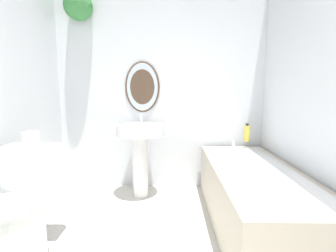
% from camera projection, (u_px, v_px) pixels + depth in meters
% --- Properties ---
extents(wall_back, '(2.48, 0.31, 2.40)m').
position_uv_depth(wall_back, '(155.00, 80.00, 2.80)').
color(wall_back, silver).
rests_on(wall_back, ground_plane).
extents(toilet, '(0.43, 0.61, 0.74)m').
position_uv_depth(toilet, '(18.00, 216.00, 1.63)').
color(toilet, white).
rests_on(toilet, ground_plane).
extents(pedestal_sink, '(0.50, 0.50, 0.89)m').
position_uv_depth(pedestal_sink, '(140.00, 144.00, 2.59)').
color(pedestal_sink, white).
rests_on(pedestal_sink, ground_plane).
extents(bathtub, '(0.68, 1.67, 0.58)m').
position_uv_depth(bathtub, '(254.00, 196.00, 2.03)').
color(bathtub, '#B2A893').
rests_on(bathtub, ground_plane).
extents(shampoo_bottle, '(0.06, 0.06, 0.20)m').
position_uv_depth(shampoo_bottle, '(247.00, 133.00, 2.70)').
color(shampoo_bottle, gold).
rests_on(shampoo_bottle, bathtub).
extents(toilet_paper_roll, '(0.11, 0.11, 0.10)m').
position_uv_depth(toilet_paper_roll, '(31.00, 138.00, 1.78)').
color(toilet_paper_roll, white).
rests_on(toilet_paper_roll, toilet).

